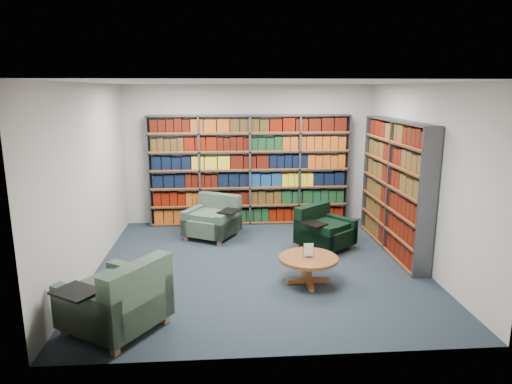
{
  "coord_description": "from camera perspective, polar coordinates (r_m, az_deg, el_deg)",
  "views": [
    {
      "loc": [
        -0.54,
        -6.7,
        2.71
      ],
      "look_at": [
        0.0,
        0.6,
        1.05
      ],
      "focal_mm": 32.0,
      "sensor_mm": 36.0,
      "label": 1
    }
  ],
  "objects": [
    {
      "name": "coffee_table",
      "position": [
        6.56,
        6.54,
        -8.71
      ],
      "size": [
        0.84,
        0.84,
        0.59
      ],
      "color": "brown",
      "rests_on": "ground"
    },
    {
      "name": "room_shell",
      "position": [
        6.85,
        0.37,
        1.75
      ],
      "size": [
        5.02,
        5.02,
        2.82
      ],
      "color": "black",
      "rests_on": "ground"
    },
    {
      "name": "chair_teal_front",
      "position": [
        5.52,
        -16.6,
        -13.12
      ],
      "size": [
        1.32,
        1.32,
        0.87
      ],
      "color": "#072938",
      "rests_on": "ground"
    },
    {
      "name": "bookshelf_back",
      "position": [
        9.2,
        -0.8,
        2.69
      ],
      "size": [
        4.0,
        0.28,
        2.2
      ],
      "color": "#47494F",
      "rests_on": "ground"
    },
    {
      "name": "bookshelf_right",
      "position": [
        8.01,
        16.94,
        0.61
      ],
      "size": [
        0.28,
        2.5,
        2.2
      ],
      "color": "#47494F",
      "rests_on": "ground"
    },
    {
      "name": "chair_green_right",
      "position": [
        8.06,
        8.24,
        -4.84
      ],
      "size": [
        1.11,
        1.11,
        0.72
      ],
      "color": "black",
      "rests_on": "ground"
    },
    {
      "name": "chair_teal_left",
      "position": [
        8.59,
        -5.26,
        -3.53
      ],
      "size": [
        1.14,
        1.14,
        0.76
      ],
      "color": "#072938",
      "rests_on": "ground"
    }
  ]
}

